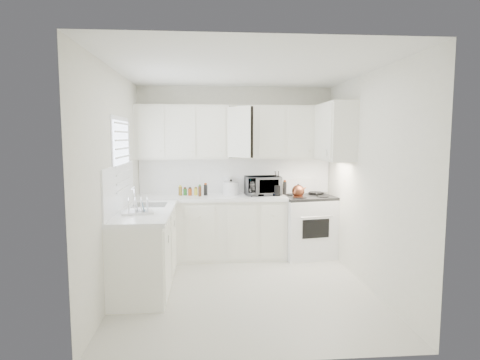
{
  "coord_description": "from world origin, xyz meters",
  "views": [
    {
      "loc": [
        -0.43,
        -4.65,
        1.83
      ],
      "look_at": [
        0.0,
        0.7,
        1.25
      ],
      "focal_mm": 29.91,
      "sensor_mm": 36.0,
      "label": 1
    }
  ],
  "objects": [
    {
      "name": "lower_cabinets_back",
      "position": [
        -0.39,
        1.3,
        0.45
      ],
      "size": [
        2.22,
        0.6,
        0.9
      ],
      "primitive_type": null,
      "color": "white",
      "rests_on": "floor"
    },
    {
      "name": "wall_left",
      "position": [
        -1.5,
        0.0,
        1.3
      ],
      "size": [
        0.0,
        3.2,
        3.2
      ],
      "primitive_type": "plane",
      "rotation": [
        1.57,
        0.0,
        1.57
      ],
      "color": "white",
      "rests_on": "ground"
    },
    {
      "name": "upper_cabinets_right",
      "position": [
        1.33,
        0.82,
        1.5
      ],
      "size": [
        0.33,
        0.9,
        0.8
      ],
      "primitive_type": null,
      "color": "white",
      "rests_on": "wall_right"
    },
    {
      "name": "wall_front",
      "position": [
        0.0,
        -1.6,
        1.3
      ],
      "size": [
        3.0,
        0.0,
        3.0
      ],
      "primitive_type": "plane",
      "rotation": [
        -1.57,
        0.0,
        0.0
      ],
      "color": "white",
      "rests_on": "ground"
    },
    {
      "name": "spice_left_5",
      "position": [
        -0.47,
        1.33,
        1.02
      ],
      "size": [
        0.06,
        0.06,
        0.13
      ],
      "primitive_type": "cylinder",
      "color": "black",
      "rests_on": "countertop_back"
    },
    {
      "name": "spice_left_4",
      "position": [
        -0.55,
        1.42,
        1.02
      ],
      "size": [
        0.06,
        0.06,
        0.13
      ],
      "primitive_type": "cylinder",
      "color": "#502D16",
      "rests_on": "countertop_back"
    },
    {
      "name": "window_blinds",
      "position": [
        -1.48,
        0.35,
        1.55
      ],
      "size": [
        0.06,
        0.96,
        1.06
      ],
      "primitive_type": null,
      "color": "white",
      "rests_on": "wall_left"
    },
    {
      "name": "frying_pan",
      "position": [
        1.26,
        1.43,
        0.96
      ],
      "size": [
        0.32,
        0.44,
        0.04
      ],
      "primitive_type": null,
      "rotation": [
        0.0,
        0.0,
        -0.22
      ],
      "color": "black",
      "rests_on": "stove"
    },
    {
      "name": "microwave",
      "position": [
        0.4,
        1.33,
        1.12
      ],
      "size": [
        0.55,
        0.35,
        0.35
      ],
      "primitive_type": "imported",
      "rotation": [
        0.0,
        0.0,
        0.12
      ],
      "color": "gray",
      "rests_on": "countertop_back"
    },
    {
      "name": "sauce_right_3",
      "position": [
        0.74,
        1.4,
        1.05
      ],
      "size": [
        0.06,
        0.06,
        0.19
      ],
      "primitive_type": "cylinder",
      "color": "black",
      "rests_on": "countertop_back"
    },
    {
      "name": "lower_cabinets_left",
      "position": [
        -1.2,
        0.2,
        0.45
      ],
      "size": [
        0.6,
        1.6,
        0.9
      ],
      "primitive_type": null,
      "color": "white",
      "rests_on": "floor"
    },
    {
      "name": "sauce_right_1",
      "position": [
        0.64,
        1.4,
        1.05
      ],
      "size": [
        0.06,
        0.06,
        0.19
      ],
      "primitive_type": "cylinder",
      "color": "yellow",
      "rests_on": "countertop_back"
    },
    {
      "name": "spice_left_3",
      "position": [
        -0.62,
        1.33,
        1.02
      ],
      "size": [
        0.06,
        0.06,
        0.13
      ],
      "primitive_type": "cylinder",
      "color": "yellow",
      "rests_on": "countertop_back"
    },
    {
      "name": "stove",
      "position": [
        1.08,
        1.27,
        0.6
      ],
      "size": [
        0.87,
        0.76,
        1.19
      ],
      "primitive_type": null,
      "rotation": [
        0.0,
        0.0,
        0.17
      ],
      "color": "white",
      "rests_on": "floor"
    },
    {
      "name": "spice_left_2",
      "position": [
        -0.7,
        1.42,
        1.02
      ],
      "size": [
        0.06,
        0.06,
        0.13
      ],
      "primitive_type": "cylinder",
      "color": "#A44315",
      "rests_on": "countertop_back"
    },
    {
      "name": "floor",
      "position": [
        0.0,
        0.0,
        0.0
      ],
      "size": [
        3.2,
        3.2,
        0.0
      ],
      "primitive_type": "plane",
      "color": "silver",
      "rests_on": "ground"
    },
    {
      "name": "sink",
      "position": [
        -1.19,
        0.55,
        1.07
      ],
      "size": [
        0.42,
        0.38,
        0.3
      ],
      "primitive_type": null,
      "color": "gray",
      "rests_on": "countertop_left"
    },
    {
      "name": "spice_left_1",
      "position": [
        -0.78,
        1.33,
        1.02
      ],
      "size": [
        0.06,
        0.06,
        0.13
      ],
      "primitive_type": "cylinder",
      "color": "#226822",
      "rests_on": "countertop_back"
    },
    {
      "name": "backsplash_left",
      "position": [
        -1.49,
        0.2,
        1.23
      ],
      "size": [
        0.02,
        1.6,
        0.55
      ],
      "primitive_type": "cube",
      "color": "white",
      "rests_on": "wall_left"
    },
    {
      "name": "rice_cooker",
      "position": [
        -0.09,
        1.37,
        1.07
      ],
      "size": [
        0.29,
        0.29,
        0.24
      ],
      "primitive_type": null,
      "rotation": [
        0.0,
        0.0,
        0.26
      ],
      "color": "white",
      "rests_on": "countertop_back"
    },
    {
      "name": "dish_rack",
      "position": [
        -1.25,
        -0.02,
        1.05
      ],
      "size": [
        0.4,
        0.33,
        0.2
      ],
      "primitive_type": null,
      "rotation": [
        0.0,
        0.0,
        0.19
      ],
      "color": "white",
      "rests_on": "countertop_left"
    },
    {
      "name": "upper_cabinets_back",
      "position": [
        0.0,
        1.44,
        1.5
      ],
      "size": [
        3.0,
        0.33,
        0.8
      ],
      "primitive_type": null,
      "color": "white",
      "rests_on": "wall_back"
    },
    {
      "name": "countertop_left",
      "position": [
        -1.19,
        0.2,
        0.93
      ],
      "size": [
        0.64,
        1.62,
        0.05
      ],
      "primitive_type": "cube",
      "color": "white",
      "rests_on": "lower_cabinets_left"
    },
    {
      "name": "wall_back",
      "position": [
        0.0,
        1.6,
        1.3
      ],
      "size": [
        3.0,
        0.0,
        3.0
      ],
      "primitive_type": "plane",
      "rotation": [
        1.57,
        0.0,
        0.0
      ],
      "color": "white",
      "rests_on": "ground"
    },
    {
      "name": "utensil_crock",
      "position": [
        0.59,
        1.22,
        1.14
      ],
      "size": [
        0.16,
        0.16,
        0.39
      ],
      "primitive_type": null,
      "rotation": [
        0.0,
        0.0,
        -0.24
      ],
      "color": "black",
      "rests_on": "countertop_back"
    },
    {
      "name": "ceiling",
      "position": [
        0.0,
        0.0,
        2.6
      ],
      "size": [
        3.2,
        3.2,
        0.0
      ],
      "primitive_type": "plane",
      "rotation": [
        3.14,
        0.0,
        0.0
      ],
      "color": "white",
      "rests_on": "ground"
    },
    {
      "name": "wall_right",
      "position": [
        1.5,
        0.0,
        1.3
      ],
      "size": [
        0.0,
        3.2,
        3.2
      ],
      "primitive_type": "plane",
      "rotation": [
        1.57,
        0.0,
        -1.57
      ],
      "color": "white",
      "rests_on": "ground"
    },
    {
      "name": "paper_towel",
      "position": [
        -0.12,
        1.52,
        1.08
      ],
      "size": [
        0.12,
        0.12,
        0.27
      ],
      "primitive_type": "cylinder",
      "color": "white",
      "rests_on": "countertop_back"
    },
    {
      "name": "sauce_right_0",
      "position": [
        0.58,
        1.46,
        1.05
      ],
      "size": [
        0.06,
        0.06,
        0.19
      ],
      "primitive_type": "cylinder",
      "color": "#A44315",
      "rests_on": "countertop_back"
    },
    {
      "name": "sauce_right_2",
      "position": [
        0.69,
        1.46,
        1.05
      ],
      "size": [
        0.06,
        0.06,
        0.19
      ],
      "primitive_type": "cylinder",
      "color": "#502D16",
      "rests_on": "countertop_back"
    },
    {
      "name": "countertop_back",
      "position": [
        -0.39,
        1.29,
        0.93
      ],
      "size": [
        2.24,
        0.64,
        0.05
      ],
      "primitive_type": "cube",
      "color": "white",
      "rests_on": "lower_cabinets_back"
    },
    {
      "name": "backsplash_back",
      "position": [
        0.0,
        1.59,
        1.23
      ],
      "size": [
        2.98,
        0.02,
        0.55
      ],
      "primitive_type": "cube",
      "color": "white",
      "rests_on": "wall_back"
    },
    {
      "name": "tea_kettle",
      "position": [
        0.9,
        1.11,
        1.05
      ],
      "size": [
        0.25,
        0.21,
        0.21
      ],
      "primitive_type": null,
      "rotation": [
        0.0,
        0.0,
        0.08
      ],
      "color": "maroon",
      "rests_on": "stove"
    },
    {
      "name": "spice_left_0",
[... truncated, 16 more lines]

